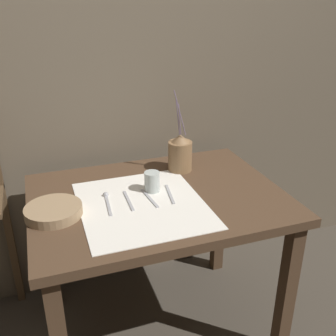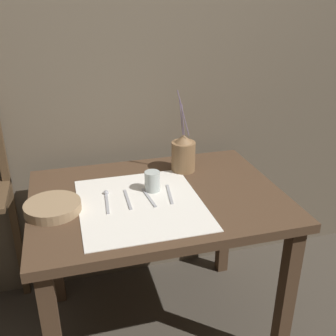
% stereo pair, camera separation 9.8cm
% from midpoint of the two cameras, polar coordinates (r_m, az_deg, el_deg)
% --- Properties ---
extents(ground_plane, '(12.00, 12.00, 0.00)m').
position_cam_midpoint_polar(ground_plane, '(2.16, 0.08, -21.85)').
color(ground_plane, '#473F35').
extents(stone_wall_back, '(7.00, 0.06, 2.40)m').
position_cam_midpoint_polar(stone_wall_back, '(2.03, -3.87, 13.97)').
color(stone_wall_back, '#6B5E4C').
rests_on(stone_wall_back, ground_plane).
extents(wooden_table, '(1.08, 0.79, 0.76)m').
position_cam_midpoint_polar(wooden_table, '(1.76, 0.10, -6.99)').
color(wooden_table, '#4C3523').
rests_on(wooden_table, ground_plane).
extents(linen_cloth, '(0.50, 0.57, 0.00)m').
position_cam_midpoint_polar(linen_cloth, '(1.63, -2.27, -5.23)').
color(linen_cloth, white).
rests_on(linen_cloth, wooden_table).
extents(pitcher_with_flowers, '(0.12, 0.12, 0.40)m').
position_cam_midpoint_polar(pitcher_with_flowers, '(1.90, 3.73, 1.99)').
color(pitcher_with_flowers, olive).
rests_on(pitcher_with_flowers, wooden_table).
extents(wooden_bowl, '(0.22, 0.22, 0.04)m').
position_cam_midpoint_polar(wooden_bowl, '(1.62, -14.72, -5.56)').
color(wooden_bowl, '#9E7F5B').
rests_on(wooden_bowl, wooden_table).
extents(glass_tumbler_near, '(0.07, 0.07, 0.09)m').
position_cam_midpoint_polar(glass_tumbler_near, '(1.71, -0.64, -1.95)').
color(glass_tumbler_near, '#B7C1BC').
rests_on(glass_tumbler_near, wooden_table).
extents(spoon_inner, '(0.03, 0.19, 0.02)m').
position_cam_midpoint_polar(spoon_inner, '(1.68, -7.27, -4.17)').
color(spoon_inner, '#A8A8AD').
rests_on(spoon_inner, wooden_table).
extents(fork_outer, '(0.02, 0.17, 0.00)m').
position_cam_midpoint_polar(fork_outer, '(1.66, -4.18, -4.57)').
color(fork_outer, '#A8A8AD').
rests_on(fork_outer, wooden_table).
extents(fork_inner, '(0.03, 0.17, 0.00)m').
position_cam_midpoint_polar(fork_inner, '(1.67, -1.11, -4.32)').
color(fork_inner, '#A8A8AD').
rests_on(fork_inner, wooden_table).
extents(knife_center, '(0.04, 0.17, 0.00)m').
position_cam_midpoint_polar(knife_center, '(1.70, 1.90, -3.82)').
color(knife_center, '#A8A8AD').
rests_on(knife_center, wooden_table).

